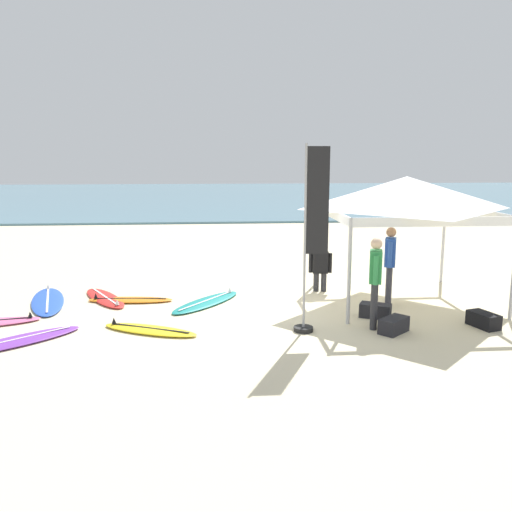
% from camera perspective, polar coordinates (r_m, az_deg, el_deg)
% --- Properties ---
extents(ground_plane, '(80.00, 80.00, 0.00)m').
position_cam_1_polar(ground_plane, '(11.66, 2.62, -5.24)').
color(ground_plane, beige).
extents(sea, '(80.00, 36.00, 0.10)m').
position_cam_1_polar(sea, '(43.59, -2.68, 6.45)').
color(sea, '#568499').
rests_on(sea, ground).
extents(canopy_tent, '(3.37, 3.37, 2.75)m').
position_cam_1_polar(canopy_tent, '(12.10, 15.71, 6.46)').
color(canopy_tent, '#B7B7BC').
rests_on(canopy_tent, ground).
extents(surfboard_orange, '(1.90, 0.65, 0.19)m').
position_cam_1_polar(surfboard_orange, '(12.25, -13.28, -4.56)').
color(surfboard_orange, orange).
rests_on(surfboard_orange, ground).
extents(surfboard_purple, '(2.11, 1.90, 0.19)m').
position_cam_1_polar(surfboard_purple, '(10.23, -24.12, -8.25)').
color(surfboard_purple, purple).
rests_on(surfboard_purple, ground).
extents(surfboard_yellow, '(1.94, 1.25, 0.19)m').
position_cam_1_polar(surfboard_yellow, '(10.12, -11.27, -7.70)').
color(surfboard_yellow, yellow).
rests_on(surfboard_yellow, ground).
extents(surfboard_blue, '(1.32, 2.59, 0.19)m').
position_cam_1_polar(surfboard_blue, '(12.70, -21.30, -4.48)').
color(surfboard_blue, blue).
rests_on(surfboard_blue, ground).
extents(surfboard_teal, '(1.78, 2.10, 0.19)m').
position_cam_1_polar(surfboard_teal, '(11.80, -5.28, -4.89)').
color(surfboard_teal, '#19847F').
rests_on(surfboard_teal, ground).
extents(surfboard_red, '(1.46, 2.04, 0.19)m').
position_cam_1_polar(surfboard_red, '(12.55, -15.78, -4.32)').
color(surfboard_red, red).
rests_on(surfboard_red, ground).
extents(person_blue, '(0.33, 0.52, 1.71)m').
position_cam_1_polar(person_blue, '(11.70, 14.07, -0.52)').
color(person_blue, '#383842').
rests_on(person_blue, ground).
extents(person_green, '(0.31, 0.53, 1.71)m').
position_cam_1_polar(person_green, '(10.12, 12.58, -2.16)').
color(person_green, '#2D2D33').
rests_on(person_green, ground).
extents(person_black, '(0.55, 0.26, 1.20)m').
position_cam_1_polar(person_black, '(12.77, 6.86, -0.88)').
color(person_black, '#2D2D33').
rests_on(person_black, ground).
extents(banner_flag, '(0.60, 0.36, 3.40)m').
position_cam_1_polar(banner_flag, '(9.65, 5.88, 0.97)').
color(banner_flag, '#99999E').
rests_on(banner_flag, ground).
extents(gear_bag_near_tent, '(0.48, 0.67, 0.28)m').
position_cam_1_polar(gear_bag_near_tent, '(11.02, 23.06, -6.28)').
color(gear_bag_near_tent, black).
rests_on(gear_bag_near_tent, ground).
extents(gear_bag_by_pole, '(0.66, 0.64, 0.28)m').
position_cam_1_polar(gear_bag_by_pole, '(10.16, 14.46, -7.15)').
color(gear_bag_by_pole, '#232328').
rests_on(gear_bag_by_pole, ground).
extents(gear_bag_on_sand, '(0.68, 0.55, 0.28)m').
position_cam_1_polar(gear_bag_on_sand, '(11.01, 12.59, -5.70)').
color(gear_bag_on_sand, '#232328').
rests_on(gear_bag_on_sand, ground).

